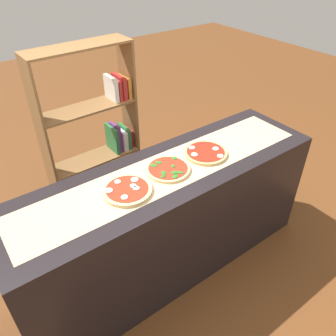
{
  "coord_description": "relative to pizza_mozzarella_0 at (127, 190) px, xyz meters",
  "views": [
    {
      "loc": [
        -1.05,
        -1.44,
        2.23
      ],
      "look_at": [
        0.0,
        0.0,
        0.94
      ],
      "focal_mm": 35.84,
      "sensor_mm": 36.0,
      "label": 1
    }
  ],
  "objects": [
    {
      "name": "bookshelf",
      "position": [
        0.34,
        1.04,
        -0.24
      ],
      "size": [
        0.84,
        0.27,
        1.52
      ],
      "color": "brown",
      "rests_on": "ground_plane"
    },
    {
      "name": "parchment_paper",
      "position": [
        0.33,
        0.03,
        -0.01
      ],
      "size": [
        2.09,
        0.39,
        0.0
      ],
      "primitive_type": "cube",
      "color": "tan",
      "rests_on": "counter"
    },
    {
      "name": "pizza_spinach_1",
      "position": [
        0.33,
        0.03,
        -0.0
      ],
      "size": [
        0.29,
        0.29,
        0.03
      ],
      "color": "#E5C17F",
      "rests_on": "parchment_paper"
    },
    {
      "name": "pizza_mozzarella_0",
      "position": [
        0.0,
        0.0,
        0.0
      ],
      "size": [
        0.3,
        0.3,
        0.03
      ],
      "color": "#E5C17F",
      "rests_on": "parchment_paper"
    },
    {
      "name": "counter",
      "position": [
        0.33,
        0.03,
        -0.48
      ],
      "size": [
        2.26,
        0.63,
        0.92
      ],
      "primitive_type": "cube",
      "color": "black",
      "rests_on": "ground_plane"
    },
    {
      "name": "ground_plane",
      "position": [
        0.33,
        0.03,
        -0.94
      ],
      "size": [
        12.0,
        12.0,
        0.0
      ],
      "primitive_type": "plane",
      "color": "brown"
    },
    {
      "name": "pizza_mozzarella_2",
      "position": [
        0.66,
        0.03,
        -0.0
      ],
      "size": [
        0.3,
        0.3,
        0.03
      ],
      "color": "#DBB26B",
      "rests_on": "parchment_paper"
    }
  ]
}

